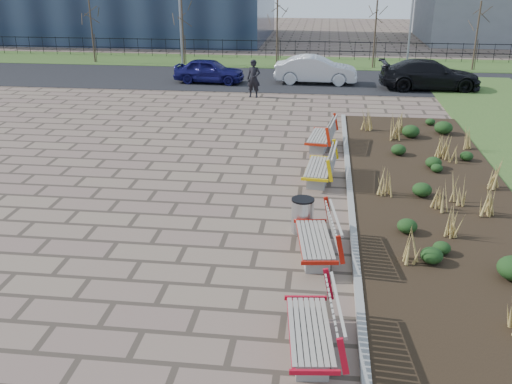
# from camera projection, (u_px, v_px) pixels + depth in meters

# --- Properties ---
(ground) EXTENTS (120.00, 120.00, 0.00)m
(ground) POSITION_uv_depth(u_px,v_px,m) (167.00, 283.00, 11.82)
(ground) COLOR #6E5C4C
(ground) RESTS_ON ground
(planting_bed) EXTENTS (4.50, 18.00, 0.10)m
(planting_bed) POSITION_uv_depth(u_px,v_px,m) (435.00, 201.00, 15.71)
(planting_bed) COLOR black
(planting_bed) RESTS_ON ground
(planting_curb) EXTENTS (0.16, 18.00, 0.15)m
(planting_curb) POSITION_uv_depth(u_px,v_px,m) (350.00, 197.00, 15.96)
(planting_curb) COLOR gray
(planting_curb) RESTS_ON ground
(grass_verge_far) EXTENTS (80.00, 5.00, 0.04)m
(grass_verge_far) POSITION_uv_depth(u_px,v_px,m) (279.00, 62.00, 37.57)
(grass_verge_far) COLOR #33511E
(grass_verge_far) RESTS_ON ground
(road) EXTENTS (80.00, 7.00, 0.02)m
(road) POSITION_uv_depth(u_px,v_px,m) (270.00, 80.00, 32.05)
(road) COLOR black
(road) RESTS_ON ground
(bench_a) EXTENTS (1.12, 2.18, 1.00)m
(bench_a) POSITION_uv_depth(u_px,v_px,m) (310.00, 327.00, 9.54)
(bench_a) COLOR #B70C21
(bench_a) RESTS_ON ground
(bench_b) EXTENTS (1.16, 2.20, 1.00)m
(bench_b) POSITION_uv_depth(u_px,v_px,m) (315.00, 237.00, 12.66)
(bench_b) COLOR #A8160B
(bench_b) RESTS_ON ground
(bench_c) EXTENTS (1.09, 2.17, 1.00)m
(bench_c) POSITION_uv_depth(u_px,v_px,m) (319.00, 165.00, 17.10)
(bench_c) COLOR yellow
(bench_c) RESTS_ON ground
(bench_d) EXTENTS (1.17, 2.20, 1.00)m
(bench_d) POSITION_uv_depth(u_px,v_px,m) (320.00, 134.00, 20.19)
(bench_d) COLOR red
(bench_d) RESTS_ON ground
(litter_bin) EXTENTS (0.54, 0.54, 0.85)m
(litter_bin) POSITION_uv_depth(u_px,v_px,m) (302.00, 216.00, 13.91)
(litter_bin) COLOR #B2B2B7
(litter_bin) RESTS_ON ground
(pedestrian) EXTENTS (0.71, 0.51, 1.81)m
(pedestrian) POSITION_uv_depth(u_px,v_px,m) (254.00, 79.00, 27.63)
(pedestrian) COLOR black
(pedestrian) RESTS_ON ground
(car_blue) EXTENTS (3.91, 1.82, 1.30)m
(car_blue) POSITION_uv_depth(u_px,v_px,m) (209.00, 71.00, 30.98)
(car_blue) COLOR #131251
(car_blue) RESTS_ON road
(car_silver) EXTENTS (4.44, 1.60, 1.46)m
(car_silver) POSITION_uv_depth(u_px,v_px,m) (316.00, 70.00, 30.79)
(car_silver) COLOR silver
(car_silver) RESTS_ON road
(car_black) EXTENTS (5.23, 2.36, 1.49)m
(car_black) POSITION_uv_depth(u_px,v_px,m) (430.00, 75.00, 29.36)
(car_black) COLOR black
(car_black) RESTS_ON road
(tree_a) EXTENTS (1.40, 1.40, 4.00)m
(tree_a) POSITION_uv_depth(u_px,v_px,m) (92.00, 31.00, 36.76)
(tree_a) COLOR #4C3D2D
(tree_a) RESTS_ON grass_verge_far
(tree_b) EXTENTS (1.40, 1.40, 4.00)m
(tree_b) POSITION_uv_depth(u_px,v_px,m) (183.00, 32.00, 36.09)
(tree_b) COLOR #4C3D2D
(tree_b) RESTS_ON grass_verge_far
(tree_c) EXTENTS (1.40, 1.40, 4.00)m
(tree_c) POSITION_uv_depth(u_px,v_px,m) (277.00, 33.00, 35.43)
(tree_c) COLOR #4C3D2D
(tree_c) RESTS_ON grass_verge_far
(tree_d) EXTENTS (1.40, 1.40, 4.00)m
(tree_d) POSITION_uv_depth(u_px,v_px,m) (375.00, 35.00, 34.77)
(tree_d) COLOR #4C3D2D
(tree_d) RESTS_ON grass_verge_far
(tree_e) EXTENTS (1.40, 1.40, 4.00)m
(tree_e) POSITION_uv_depth(u_px,v_px,m) (477.00, 36.00, 34.11)
(tree_e) COLOR #4C3D2D
(tree_e) RESTS_ON grass_verge_far
(lamp_west) EXTENTS (0.24, 0.60, 6.00)m
(lamp_west) POSITION_uv_depth(u_px,v_px,m) (180.00, 16.00, 35.26)
(lamp_west) COLOR gray
(lamp_west) RESTS_ON grass_verge_far
(lamp_east) EXTENTS (0.24, 0.60, 6.00)m
(lamp_east) POSITION_uv_depth(u_px,v_px,m) (411.00, 19.00, 33.71)
(lamp_east) COLOR gray
(lamp_east) RESTS_ON grass_verge_far
(railing_fence) EXTENTS (44.00, 0.10, 1.20)m
(railing_fence) POSITION_uv_depth(u_px,v_px,m) (281.00, 49.00, 38.72)
(railing_fence) COLOR black
(railing_fence) RESTS_ON grass_verge_far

